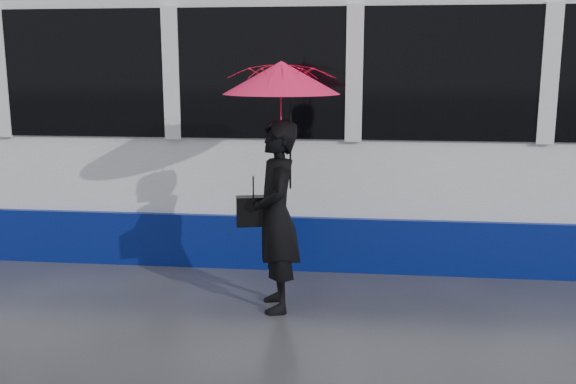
# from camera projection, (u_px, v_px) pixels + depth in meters

# --- Properties ---
(ground) EXTENTS (90.00, 90.00, 0.00)m
(ground) POSITION_uv_depth(u_px,v_px,m) (325.00, 314.00, 6.03)
(ground) COLOR #27272C
(ground) RESTS_ON ground
(rails) EXTENTS (34.00, 1.51, 0.02)m
(rails) POSITION_uv_depth(u_px,v_px,m) (336.00, 241.00, 8.46)
(rails) COLOR #3F3D38
(rails) RESTS_ON ground
(tram) EXTENTS (26.00, 2.56, 3.35)m
(tram) POSITION_uv_depth(u_px,v_px,m) (90.00, 115.00, 8.51)
(tram) COLOR white
(tram) RESTS_ON ground
(woman) EXTENTS (0.58, 0.74, 1.81)m
(woman) POSITION_uv_depth(u_px,v_px,m) (276.00, 217.00, 6.00)
(woman) COLOR black
(woman) RESTS_ON ground
(umbrella) EXTENTS (1.29, 1.29, 1.22)m
(umbrella) POSITION_uv_depth(u_px,v_px,m) (281.00, 101.00, 5.78)
(umbrella) COLOR #FD1586
(umbrella) RESTS_ON ground
(handbag) EXTENTS (0.35, 0.21, 0.46)m
(handbag) POSITION_uv_depth(u_px,v_px,m) (253.00, 211.00, 6.03)
(handbag) COLOR black
(handbag) RESTS_ON ground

